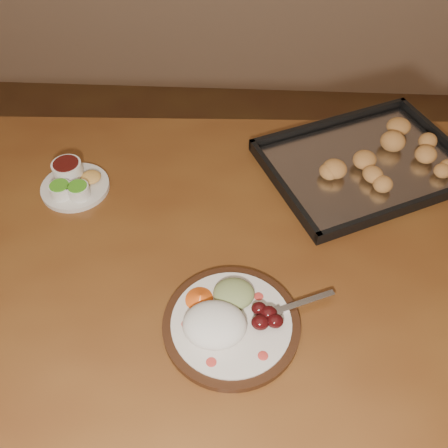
{
  "coord_description": "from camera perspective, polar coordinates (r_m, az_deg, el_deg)",
  "views": [
    {
      "loc": [
        0.32,
        -0.33,
        1.54
      ],
      "look_at": [
        0.28,
        0.34,
        0.77
      ],
      "focal_mm": 40.0,
      "sensor_mm": 36.0,
      "label": 1
    }
  ],
  "objects": [
    {
      "name": "dining_table",
      "position": [
        1.07,
        -0.94,
        -6.89
      ],
      "size": [
        1.53,
        0.95,
        0.75
      ],
      "rotation": [
        0.0,
        0.0,
        0.03
      ],
      "color": "brown",
      "rests_on": "ground"
    },
    {
      "name": "dinner_plate",
      "position": [
        0.89,
        0.43,
        -10.99
      ],
      "size": [
        0.31,
        0.24,
        0.06
      ],
      "rotation": [
        0.0,
        0.0,
        0.34
      ],
      "color": "black",
      "rests_on": "dining_table"
    },
    {
      "name": "condiment_saucer",
      "position": [
        1.16,
        -16.92,
        4.61
      ],
      "size": [
        0.15,
        0.15,
        0.05
      ],
      "rotation": [
        0.0,
        0.0,
        0.31
      ],
      "color": "silver",
      "rests_on": "dining_table"
    },
    {
      "name": "baking_tray",
      "position": [
        1.21,
        15.8,
        6.78
      ],
      "size": [
        0.54,
        0.49,
        0.05
      ],
      "rotation": [
        0.0,
        0.0,
        0.45
      ],
      "color": "black",
      "rests_on": "dining_table"
    }
  ]
}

